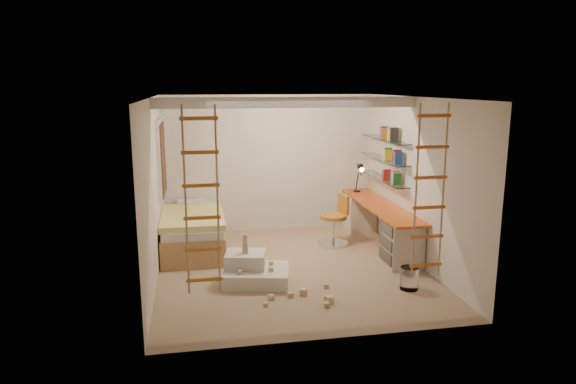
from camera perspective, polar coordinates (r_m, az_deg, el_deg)
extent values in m
plane|color=#9D8065|center=(7.99, 0.40, -8.54)|extent=(4.50, 4.50, 0.00)
cube|color=white|center=(7.79, 0.00, 9.92)|extent=(4.00, 0.18, 0.16)
cube|color=white|center=(8.95, -13.95, 3.59)|extent=(0.06, 1.15, 1.35)
cube|color=#4C2D1E|center=(8.95, -13.70, 3.60)|extent=(0.02, 1.00, 1.20)
cylinder|color=white|center=(7.39, 13.32, -9.31)|extent=(0.25, 0.25, 0.32)
cube|color=#E6571B|center=(9.00, 10.21, -1.52)|extent=(0.55, 2.80, 0.04)
cube|color=beige|center=(10.09, 7.95, -2.18)|extent=(0.52, 0.55, 0.71)
cube|color=beige|center=(8.20, 12.57, -5.66)|extent=(0.52, 0.55, 0.71)
cube|color=#4C4742|center=(8.03, 10.87, -4.07)|extent=(0.02, 0.50, 0.18)
cube|color=#4C4742|center=(8.09, 10.81, -5.56)|extent=(0.02, 0.50, 0.18)
cube|color=#4C4742|center=(8.16, 10.75, -7.04)|extent=(0.02, 0.50, 0.18)
cube|color=white|center=(9.24, 10.53, 1.48)|extent=(0.25, 1.80, 0.01)
cube|color=white|center=(9.19, 10.61, 3.62)|extent=(0.25, 1.80, 0.01)
cube|color=white|center=(9.14, 10.70, 5.79)|extent=(0.25, 1.80, 0.01)
cube|color=#AD7F51|center=(8.96, -10.49, -4.95)|extent=(1.00, 2.00, 0.45)
cube|color=white|center=(8.88, -10.56, -3.19)|extent=(0.95, 1.95, 0.12)
cube|color=yellow|center=(8.71, -10.58, -2.74)|extent=(1.02, 1.60, 0.10)
cube|color=white|center=(9.63, -10.60, -1.27)|extent=(0.55, 0.35, 0.12)
cylinder|color=black|center=(10.03, 7.66, 0.12)|extent=(0.14, 0.14, 0.02)
cylinder|color=black|center=(10.00, 7.69, 1.19)|extent=(0.02, 0.15, 0.36)
cylinder|color=black|center=(9.86, 7.91, 2.51)|extent=(0.02, 0.27, 0.20)
cone|color=black|center=(9.74, 8.14, 2.68)|extent=(0.12, 0.14, 0.15)
cylinder|color=#FFEABF|center=(9.71, 8.21, 2.47)|extent=(0.08, 0.04, 0.08)
cylinder|color=#B06F21|center=(9.00, 5.07, -2.76)|extent=(0.56, 0.56, 0.07)
cube|color=#B06321|center=(9.04, 6.14, -1.35)|extent=(0.12, 0.35, 0.33)
cylinder|color=silver|center=(9.07, 5.05, -4.18)|extent=(0.07, 0.07, 0.46)
cylinder|color=silver|center=(9.14, 5.02, -5.74)|extent=(0.64, 0.64, 0.06)
cube|color=silver|center=(7.45, -3.59, -9.25)|extent=(1.05, 0.89, 0.21)
cube|color=silver|center=(7.49, -4.74, -7.47)|extent=(0.65, 0.57, 0.21)
cube|color=#CCB284|center=(7.45, -4.76, -6.43)|extent=(0.09, 0.09, 0.08)
cube|color=#CCB284|center=(7.42, -4.77, -5.88)|extent=(0.08, 0.08, 0.07)
cube|color=#CCB284|center=(7.39, -4.78, -5.18)|extent=(0.07, 0.07, 0.12)
cube|color=#CCB284|center=(7.30, -1.89, -8.58)|extent=(0.06, 0.06, 0.06)
cube|color=#CCB284|center=(7.55, -1.89, -7.87)|extent=(0.06, 0.06, 0.06)
cube|color=#CCB284|center=(7.22, -5.35, -8.86)|extent=(0.06, 0.06, 0.06)
cube|color=#CCB284|center=(6.98, 0.27, -11.35)|extent=(0.07, 0.07, 0.07)
cube|color=#CCB284|center=(7.05, 1.71, -11.09)|extent=(0.07, 0.07, 0.07)
cube|color=#CCB284|center=(7.29, 4.28, -10.34)|extent=(0.07, 0.07, 0.07)
cube|color=#CCB284|center=(6.84, 4.71, -11.88)|extent=(0.07, 0.07, 0.07)
cube|color=#CCB284|center=(6.92, -1.88, -11.57)|extent=(0.07, 0.07, 0.07)
cube|color=#CCB284|center=(6.71, 4.30, -12.37)|extent=(0.07, 0.07, 0.07)
cube|color=#CCB284|center=(6.93, 4.25, -11.56)|extent=(0.07, 0.07, 0.07)
cube|color=#CCB284|center=(6.71, -2.50, -12.33)|extent=(0.07, 0.07, 0.07)
cube|color=#1E722D|center=(9.22, 10.56, 2.18)|extent=(0.14, 0.46, 0.22)
cube|color=white|center=(9.17, 10.64, 4.34)|extent=(0.14, 0.52, 0.22)
cube|color=orange|center=(9.13, 10.72, 6.52)|extent=(0.14, 0.52, 0.22)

